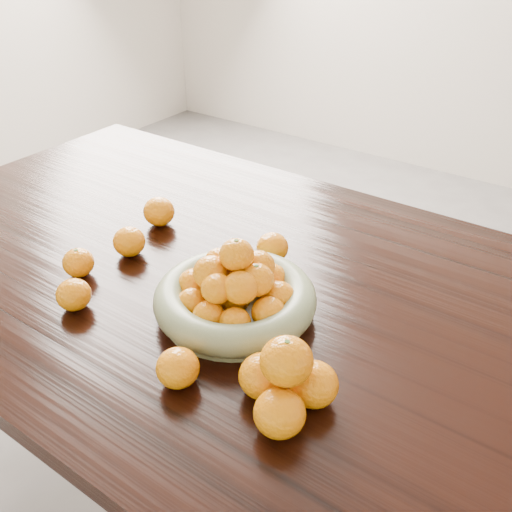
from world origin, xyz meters
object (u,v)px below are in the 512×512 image
Objects in this scene: fruit_bowl at (235,294)px; orange_pyramid at (286,383)px; dining_table at (280,329)px; loose_orange_0 at (78,263)px.

orange_pyramid is (0.20, -0.14, 0.01)m from fruit_bowl.
fruit_bowl reaches higher than dining_table.
dining_table is 31.58× the size of loose_orange_0.
orange_pyramid reaches higher than loose_orange_0.
loose_orange_0 is (-0.53, 0.06, -0.02)m from orange_pyramid.
dining_table is 0.43m from loose_orange_0.
fruit_bowl is 1.95× the size of orange_pyramid.
dining_table is 0.32m from orange_pyramid.
orange_pyramid reaches higher than dining_table.
fruit_bowl is (-0.03, -0.10, 0.13)m from dining_table.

